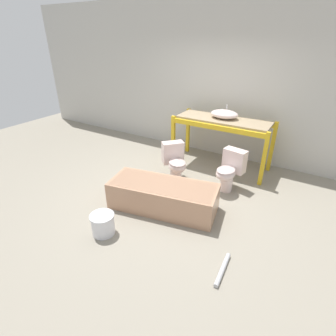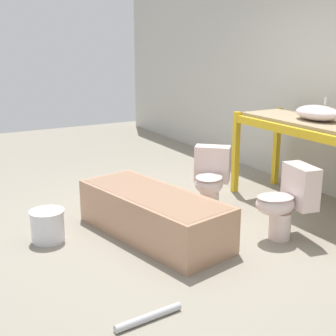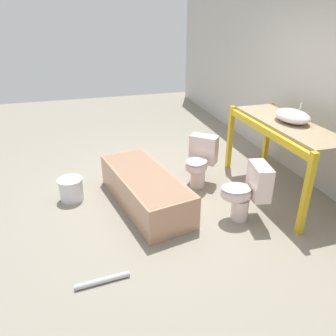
{
  "view_description": "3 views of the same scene",
  "coord_description": "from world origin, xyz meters",
  "px_view_note": "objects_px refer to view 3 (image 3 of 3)",
  "views": [
    {
      "loc": [
        2.01,
        -3.38,
        2.5
      ],
      "look_at": [
        0.12,
        -0.28,
        0.63
      ],
      "focal_mm": 28.0,
      "sensor_mm": 36.0,
      "label": 1
    },
    {
      "loc": [
        3.95,
        -2.46,
        1.88
      ],
      "look_at": [
        0.18,
        -0.32,
        0.68
      ],
      "focal_mm": 50.0,
      "sensor_mm": 36.0,
      "label": 2
    },
    {
      "loc": [
        3.83,
        -1.24,
        2.34
      ],
      "look_at": [
        0.22,
        -0.18,
        0.52
      ],
      "focal_mm": 35.0,
      "sensor_mm": 36.0,
      "label": 3
    }
  ],
  "objects_px": {
    "toilet_near": "(247,191)",
    "toilet_far": "(200,160)",
    "bathtub_main": "(145,187)",
    "sink_basin": "(292,116)",
    "bucket_white": "(71,189)"
  },
  "relations": [
    {
      "from": "sink_basin",
      "to": "toilet_far",
      "type": "height_order",
      "value": "sink_basin"
    },
    {
      "from": "sink_basin",
      "to": "bathtub_main",
      "type": "distance_m",
      "value": 2.13
    },
    {
      "from": "toilet_near",
      "to": "bucket_white",
      "type": "relative_size",
      "value": 2.15
    },
    {
      "from": "sink_basin",
      "to": "bathtub_main",
      "type": "bearing_deg",
      "value": -95.73
    },
    {
      "from": "bathtub_main",
      "to": "toilet_far",
      "type": "distance_m",
      "value": 0.93
    },
    {
      "from": "bathtub_main",
      "to": "toilet_far",
      "type": "xyz_separation_m",
      "value": [
        -0.29,
        0.88,
        0.14
      ]
    },
    {
      "from": "sink_basin",
      "to": "bathtub_main",
      "type": "height_order",
      "value": "sink_basin"
    },
    {
      "from": "sink_basin",
      "to": "bucket_white",
      "type": "relative_size",
      "value": 1.62
    },
    {
      "from": "toilet_far",
      "to": "toilet_near",
      "type": "bearing_deg",
      "value": -35.32
    },
    {
      "from": "bathtub_main",
      "to": "toilet_near",
      "type": "height_order",
      "value": "toilet_near"
    },
    {
      "from": "sink_basin",
      "to": "toilet_near",
      "type": "height_order",
      "value": "sink_basin"
    },
    {
      "from": "bathtub_main",
      "to": "toilet_far",
      "type": "relative_size",
      "value": 2.45
    },
    {
      "from": "bucket_white",
      "to": "sink_basin",
      "type": "bearing_deg",
      "value": 78.44
    },
    {
      "from": "sink_basin",
      "to": "toilet_far",
      "type": "bearing_deg",
      "value": -114.6
    },
    {
      "from": "toilet_near",
      "to": "toilet_far",
      "type": "relative_size",
      "value": 1.0
    }
  ]
}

